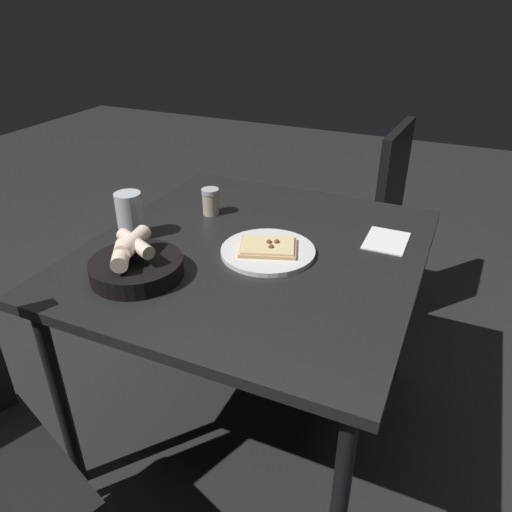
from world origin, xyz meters
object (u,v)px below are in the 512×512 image
beer_glass (130,218)px  pepper_shaker (211,203)px  dining_table (254,267)px  pizza_plate (268,250)px  bread_basket (136,264)px  chair_near (362,208)px

beer_glass → pepper_shaker: 0.28m
dining_table → pepper_shaker: size_ratio=11.28×
pizza_plate → beer_glass: size_ratio=1.91×
dining_table → bread_basket: size_ratio=4.10×
dining_table → pizza_plate: size_ratio=3.69×
beer_glass → chair_near: (0.95, -0.50, -0.26)m
dining_table → beer_glass: (-0.08, 0.37, 0.12)m
pizza_plate → chair_near: size_ratio=0.30×
dining_table → chair_near: bearing=-8.7°
bread_basket → chair_near: 1.21m
pizza_plate → pepper_shaker: pepper_shaker is taller
pizza_plate → dining_table: bearing=78.7°
pepper_shaker → chair_near: (0.71, -0.36, -0.23)m
dining_table → bread_basket: (-0.26, 0.22, 0.10)m
pizza_plate → pepper_shaker: bearing=57.9°
chair_near → pizza_plate: bearing=174.6°
beer_glass → pizza_plate: bearing=-80.2°
chair_near → bread_basket: bearing=162.9°
beer_glass → pepper_shaker: (0.25, -0.14, -0.02)m
chair_near → dining_table: bearing=171.3°
pizza_plate → bread_basket: bearing=133.6°
pepper_shaker → pizza_plate: bearing=-122.1°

